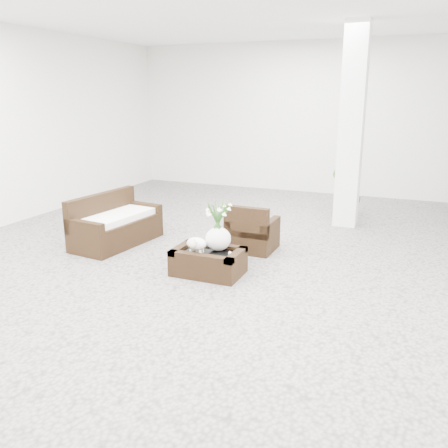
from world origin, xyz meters
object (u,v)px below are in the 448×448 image
at_px(coffee_table, 208,263).
at_px(armchair, 253,227).
at_px(topiary, 345,174).
at_px(loveseat, 116,220).

xyz_separation_m(coffee_table, armchair, (0.20, 1.19, 0.21)).
bearing_deg(topiary, armchair, -108.74).
distance_m(armchair, loveseat, 2.16).
relative_size(coffee_table, topiary, 0.56).
bearing_deg(coffee_table, topiary, 73.94).
xyz_separation_m(armchair, topiary, (0.94, 2.76, 0.44)).
bearing_deg(coffee_table, loveseat, 161.36).
distance_m(loveseat, topiary, 4.50).
xyz_separation_m(loveseat, topiary, (3.02, 3.32, 0.41)).
bearing_deg(loveseat, topiary, -35.48).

